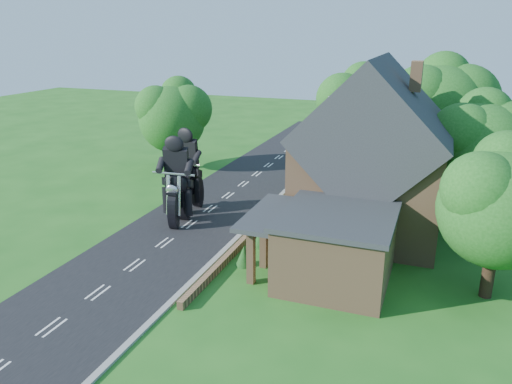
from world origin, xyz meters
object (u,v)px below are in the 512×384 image
(annex, at_px, (334,245))
(motorcycle_lead, at_px, (179,212))
(garden_wall, at_px, (265,219))
(house, at_px, (372,161))
(motorcycle_follow, at_px, (190,199))

(annex, bearing_deg, motorcycle_lead, 161.10)
(garden_wall, distance_m, motorcycle_lead, 5.38)
(house, bearing_deg, annex, -95.24)
(motorcycle_follow, bearing_deg, garden_wall, -171.22)
(motorcycle_lead, bearing_deg, motorcycle_follow, -82.76)
(house, relative_size, annex, 1.45)
(annex, height_order, motorcycle_follow, annex)
(annex, relative_size, motorcycle_follow, 3.88)
(garden_wall, height_order, motorcycle_lead, motorcycle_lead)
(garden_wall, bearing_deg, annex, -46.16)
(garden_wall, bearing_deg, motorcycle_follow, 177.36)
(garden_wall, relative_size, annex, 3.12)
(house, relative_size, motorcycle_follow, 5.64)
(annex, height_order, motorcycle_lead, annex)
(annex, xyz_separation_m, motorcycle_follow, (-10.98, 6.05, -0.92))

